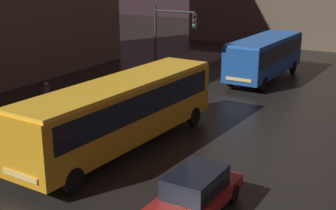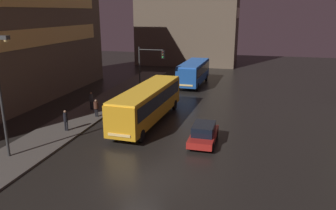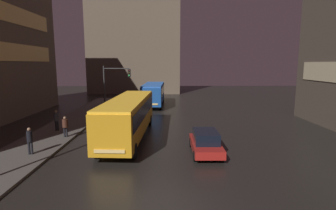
# 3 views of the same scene
# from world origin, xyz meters

# --- Properties ---
(ground_plane) EXTENTS (120.00, 120.00, 0.00)m
(ground_plane) POSITION_xyz_m (0.00, 0.00, 0.00)
(ground_plane) COLOR black
(sidewalk_left) EXTENTS (4.00, 48.00, 0.15)m
(sidewalk_left) POSITION_xyz_m (-9.00, 10.00, 0.07)
(sidewalk_left) COLOR #47423D
(sidewalk_left) RESTS_ON ground
(building_far_backdrop) EXTENTS (18.07, 12.00, 26.90)m
(building_far_backdrop) POSITION_xyz_m (-5.78, 46.49, 13.45)
(building_far_backdrop) COLOR brown
(building_far_backdrop) RESTS_ON ground
(bus_near) EXTENTS (3.18, 12.00, 3.21)m
(bus_near) POSITION_xyz_m (-2.61, 10.11, 1.98)
(bus_near) COLOR orange
(bus_near) RESTS_ON ground
(bus_far) EXTENTS (2.99, 9.36, 3.10)m
(bus_far) POSITION_xyz_m (-1.32, 26.36, 1.91)
(bus_far) COLOR #194793
(bus_far) RESTS_ON ground
(car_taxi) EXTENTS (1.89, 4.24, 1.52)m
(car_taxi) POSITION_xyz_m (2.92, 6.47, 0.77)
(car_taxi) COLOR maroon
(car_taxi) RESTS_ON ground
(pedestrian_near) EXTENTS (0.47, 0.47, 1.75)m
(pedestrian_near) POSITION_xyz_m (-8.35, 6.02, 1.17)
(pedestrian_near) COLOR black
(pedestrian_near) RESTS_ON sidewalk_left
(pedestrian_mid) EXTENTS (0.43, 0.43, 1.80)m
(pedestrian_mid) POSITION_xyz_m (-9.09, 12.03, 1.24)
(pedestrian_mid) COLOR black
(pedestrian_mid) RESTS_ON sidewalk_left
(pedestrian_far) EXTENTS (0.54, 0.54, 1.64)m
(pedestrian_far) POSITION_xyz_m (-7.61, 10.06, 1.14)
(pedestrian_far) COLOR black
(pedestrian_far) RESTS_ON sidewalk_left
(traffic_light_main) EXTENTS (3.11, 0.35, 5.64)m
(traffic_light_main) POSITION_xyz_m (-5.54, 19.73, 3.83)
(traffic_light_main) COLOR #2D2D2D
(traffic_light_main) RESTS_ON ground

